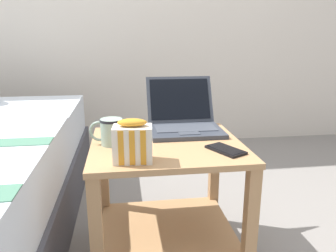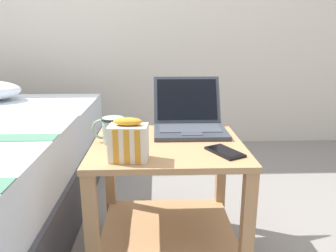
{
  "view_description": "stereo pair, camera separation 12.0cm",
  "coord_description": "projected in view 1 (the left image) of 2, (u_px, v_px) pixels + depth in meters",
  "views": [
    {
      "loc": [
        -0.17,
        -1.23,
        0.93
      ],
      "look_at": [
        0.0,
        -0.04,
        0.6
      ],
      "focal_mm": 35.0,
      "sensor_mm": 36.0,
      "label": 1
    },
    {
      "loc": [
        -0.05,
        -1.24,
        0.93
      ],
      "look_at": [
        0.0,
        -0.04,
        0.6
      ],
      "focal_mm": 35.0,
      "sensor_mm": 36.0,
      "label": 2
    }
  ],
  "objects": [
    {
      "name": "mug_front_left",
      "position": [
        111.0,
        131.0,
        1.26
      ],
      "size": [
        0.13,
        0.09,
        0.1
      ],
      "color": "#8CA593",
      "rests_on": "bedside_table"
    },
    {
      "name": "snack_bag",
      "position": [
        133.0,
        142.0,
        1.09
      ],
      "size": [
        0.14,
        0.09,
        0.15
      ],
      "color": "silver",
      "rests_on": "bedside_table"
    },
    {
      "name": "bedside_table",
      "position": [
        167.0,
        186.0,
        1.35
      ],
      "size": [
        0.59,
        0.53,
        0.52
      ],
      "color": "tan",
      "rests_on": "ground_plane"
    },
    {
      "name": "laptop",
      "position": [
        184.0,
        120.0,
        1.47
      ],
      "size": [
        0.31,
        0.34,
        0.22
      ],
      "color": "#333842",
      "rests_on": "bedside_table"
    },
    {
      "name": "cell_phone",
      "position": [
        226.0,
        150.0,
        1.2
      ],
      "size": [
        0.14,
        0.17,
        0.01
      ],
      "color": "black",
      "rests_on": "bedside_table"
    }
  ]
}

